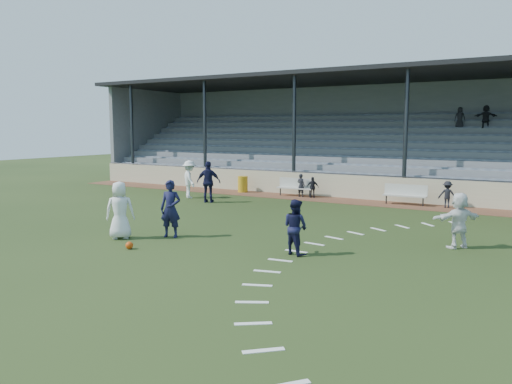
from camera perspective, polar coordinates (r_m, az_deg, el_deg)
ground at (r=16.18m, az=-4.53°, el=-5.54°), size 90.00×90.00×0.00m
cinder_track at (r=25.36m, az=9.23°, el=-0.93°), size 34.00×2.00×0.02m
retaining_wall at (r=26.26m, az=10.10°, el=0.63°), size 34.00×0.18×1.20m
bench_left at (r=26.53m, az=4.58°, el=0.75°), size 2.01×0.51×0.95m
bench_right at (r=24.49m, az=16.69°, el=-0.07°), size 2.01×0.49×0.95m
trash_bin at (r=28.11m, az=-1.52°, el=0.90°), size 0.56×0.56×0.89m
football at (r=15.44m, az=-14.28°, el=-5.93°), size 0.23×0.23×0.23m
player_white_lead at (r=16.83m, az=-15.29°, el=-2.01°), size 1.09×1.04×1.88m
player_navy_lead at (r=16.69m, az=-9.74°, el=-1.90°), size 0.80×0.66×1.90m
player_navy_mid at (r=14.27m, az=4.52°, el=-3.99°), size 0.92×0.81×1.60m
player_white_wing at (r=26.03m, az=-7.60°, el=1.45°), size 1.44×1.34×1.95m
player_navy_wing at (r=24.32m, az=-5.44°, el=1.15°), size 1.27×0.86×2.01m
player_white_back at (r=16.16m, az=22.18°, el=-3.01°), size 1.47×1.47×1.70m
sub_left_near at (r=26.22m, az=5.16°, el=0.77°), size 0.48×0.36×1.22m
sub_left_far at (r=25.93m, az=6.50°, el=0.53°), size 0.69×0.44×1.09m
sub_right at (r=24.13m, az=21.03°, el=-0.26°), size 0.84×0.56×1.21m
grandstand at (r=30.58m, az=13.28°, el=4.48°), size 34.60×9.00×6.61m
penalty_arc at (r=14.28m, az=9.25°, el=-7.32°), size 3.89×14.63×0.01m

